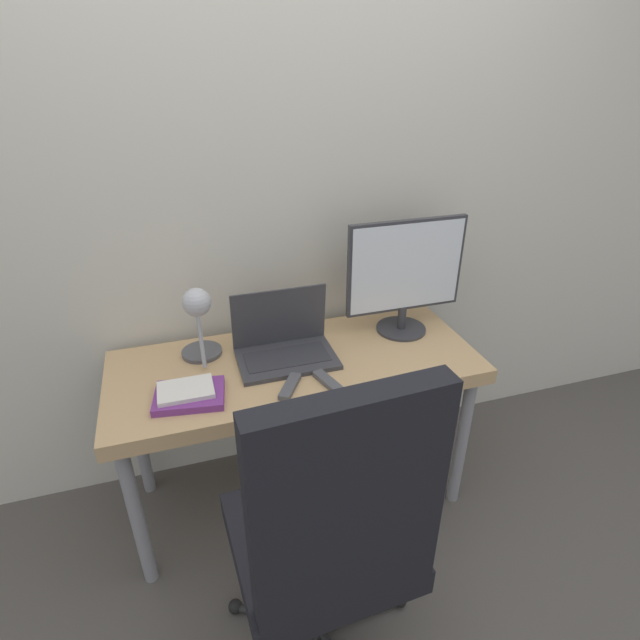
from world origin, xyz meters
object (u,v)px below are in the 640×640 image
object	(u,v)px
monitor	(405,273)
desk_lamp	(198,318)
book_stack	(188,394)
laptop	(284,345)
office_chair	(331,532)

from	to	relation	value
monitor	desk_lamp	size ratio (longest dim) A/B	1.48
book_stack	laptop	bearing A→B (deg)	23.64
laptop	desk_lamp	size ratio (longest dim) A/B	1.11
laptop	desk_lamp	world-z (taller)	desk_lamp
desk_lamp	book_stack	bearing A→B (deg)	-110.63
monitor	desk_lamp	bearing A→B (deg)	-177.66
office_chair	book_stack	xyz separation A→B (m)	(-0.32, 0.60, 0.10)
desk_lamp	book_stack	world-z (taller)	desk_lamp
monitor	office_chair	distance (m)	1.07
laptop	book_stack	xyz separation A→B (m)	(-0.38, -0.17, -0.03)
laptop	book_stack	bearing A→B (deg)	-156.36
office_chair	book_stack	world-z (taller)	office_chair
desk_lamp	laptop	bearing A→B (deg)	-4.55
laptop	book_stack	distance (m)	0.42
office_chair	desk_lamp	bearing A→B (deg)	107.29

